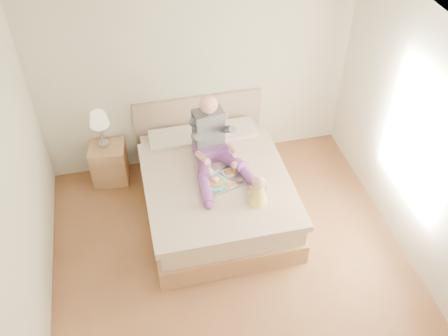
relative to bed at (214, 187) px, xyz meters
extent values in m
cube|color=brown|center=(0.00, -1.08, -0.32)|extent=(4.00, 4.20, 0.01)
cube|color=white|center=(0.00, -1.08, 2.38)|extent=(4.00, 4.20, 0.02)
cube|color=beige|center=(0.00, 1.02, 1.03)|extent=(4.00, 0.02, 2.70)
cube|color=beige|center=(-2.00, -1.08, 1.03)|extent=(0.02, 4.20, 2.70)
cube|color=beige|center=(2.00, -1.08, 1.03)|extent=(0.02, 4.20, 2.70)
cube|color=white|center=(1.99, -0.88, 1.08)|extent=(0.02, 1.30, 1.60)
cube|color=beige|center=(1.98, -0.88, 1.08)|extent=(0.01, 1.18, 1.48)
cube|color=#956B45|center=(0.00, -0.07, -0.18)|extent=(1.68, 2.13, 0.28)
cube|color=beige|center=(0.00, -0.07, 0.08)|extent=(1.60, 2.05, 0.24)
cube|color=beige|center=(0.00, -0.22, 0.25)|extent=(1.70, 1.80, 0.09)
cube|color=white|center=(-0.38, 0.68, 0.27)|extent=(0.62, 0.40, 0.14)
cube|color=white|center=(0.38, 0.68, 0.27)|extent=(0.62, 0.40, 0.14)
cube|color=gray|center=(0.00, 1.01, 0.18)|extent=(1.70, 0.08, 1.00)
cube|color=#956B45|center=(-1.24, 0.80, -0.04)|extent=(0.50, 0.45, 0.55)
cylinder|color=silver|center=(-1.26, 0.85, 0.25)|extent=(0.13, 0.13, 0.04)
cylinder|color=silver|center=(-1.26, 0.85, 0.42)|extent=(0.03, 0.03, 0.28)
cone|color=#FFEAC7|center=(-1.26, 0.85, 0.64)|extent=(0.24, 0.24, 0.18)
cube|color=#69337F|center=(0.02, 0.26, 0.38)|extent=(0.41, 0.34, 0.18)
cube|color=#3B3B43|center=(0.01, 0.32, 0.69)|extent=(0.38, 0.26, 0.47)
sphere|color=#E2A18D|center=(0.01, 0.29, 1.04)|extent=(0.22, 0.22, 0.22)
cylinder|color=#69337F|center=(-0.11, 0.01, 0.37)|extent=(0.25, 0.53, 0.21)
cylinder|color=#69337F|center=(-0.18, -0.37, 0.36)|extent=(0.14, 0.46, 0.12)
sphere|color=#69337F|center=(-0.19, -0.59, 0.35)|extent=(0.11, 0.11, 0.11)
cylinder|color=#3B3B43|center=(-0.17, 0.16, 0.70)|extent=(0.10, 0.29, 0.24)
cylinder|color=#E2A18D|center=(-0.13, -0.02, 0.53)|extent=(0.14, 0.31, 0.16)
sphere|color=#E2A18D|center=(-0.09, -0.16, 0.43)|extent=(0.09, 0.09, 0.09)
cylinder|color=#69337F|center=(0.20, 0.05, 0.37)|extent=(0.36, 0.52, 0.21)
cylinder|color=#69337F|center=(0.37, -0.30, 0.36)|extent=(0.25, 0.47, 0.12)
sphere|color=#69337F|center=(0.43, -0.51, 0.35)|extent=(0.11, 0.11, 0.11)
cylinder|color=#3B3B43|center=(0.22, 0.21, 0.70)|extent=(0.15, 0.30, 0.24)
cylinder|color=#E2A18D|center=(0.24, 0.03, 0.53)|extent=(0.08, 0.30, 0.16)
sphere|color=#E2A18D|center=(0.23, -0.12, 0.43)|extent=(0.09, 0.09, 0.09)
cube|color=silver|center=(0.06, -0.23, 0.30)|extent=(0.56, 0.49, 0.01)
cylinder|color=#45C7C3|center=(-0.03, -0.25, 0.31)|extent=(0.28, 0.28, 0.02)
cylinder|color=#B77E3D|center=(-0.03, -0.25, 0.33)|extent=(0.18, 0.18, 0.02)
cylinder|color=silver|center=(-0.13, -0.14, 0.35)|extent=(0.08, 0.08, 0.09)
torus|color=silver|center=(-0.08, -0.13, 0.35)|extent=(0.03, 0.06, 0.06)
cylinder|color=brown|center=(-0.13, -0.14, 0.40)|extent=(0.07, 0.07, 0.01)
cylinder|color=silver|center=(0.16, -0.12, 0.31)|extent=(0.15, 0.15, 0.01)
cube|color=#B77E3D|center=(0.16, -0.12, 0.33)|extent=(0.11, 0.10, 0.02)
cylinder|color=silver|center=(0.11, -0.32, 0.31)|extent=(0.15, 0.15, 0.01)
ellipsoid|color=red|center=(0.13, -0.33, 0.33)|extent=(0.04, 0.03, 0.01)
cylinder|color=white|center=(0.22, -0.11, 0.37)|extent=(0.07, 0.07, 0.12)
cylinder|color=orange|center=(0.22, -0.11, 0.36)|extent=(0.07, 0.07, 0.12)
cylinder|color=white|center=(0.24, -0.28, 0.33)|extent=(0.07, 0.07, 0.04)
cylinder|color=#441A09|center=(0.24, -0.28, 0.32)|extent=(0.06, 0.06, 0.03)
cone|color=#FFE750|center=(0.37, -0.63, 0.41)|extent=(0.22, 0.22, 0.24)
sphere|color=#E2A18D|center=(0.37, -0.63, 0.59)|extent=(0.15, 0.15, 0.15)
cylinder|color=#E2A18D|center=(0.34, -0.51, 0.33)|extent=(0.09, 0.18, 0.06)
sphere|color=#E2A18D|center=(0.34, -0.43, 0.33)|extent=(0.05, 0.05, 0.05)
cylinder|color=#E2A18D|center=(0.28, -0.61, 0.46)|extent=(0.08, 0.13, 0.10)
cylinder|color=#E2A18D|center=(0.42, -0.52, 0.33)|extent=(0.06, 0.17, 0.06)
sphere|color=#E2A18D|center=(0.43, -0.44, 0.33)|extent=(0.05, 0.05, 0.05)
cylinder|color=#E2A18D|center=(0.45, -0.63, 0.46)|extent=(0.06, 0.13, 0.10)
camera|label=1|loc=(-0.87, -4.31, 4.33)|focal=40.00mm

